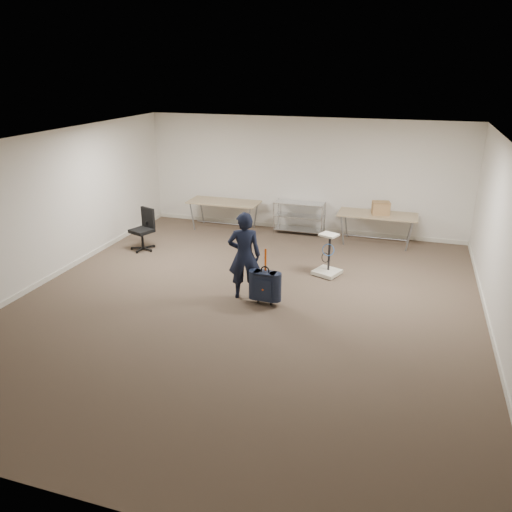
% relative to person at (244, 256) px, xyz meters
% --- Properties ---
extents(ground, '(9.00, 9.00, 0.00)m').
position_rel_person_xyz_m(ground, '(0.11, -0.28, -0.80)').
color(ground, '#4D3A2E').
rests_on(ground, ground).
extents(room_shell, '(8.00, 9.00, 9.00)m').
position_rel_person_xyz_m(room_shell, '(0.11, 1.10, -0.75)').
color(room_shell, silver).
rests_on(room_shell, ground).
extents(folding_table_left, '(1.80, 0.75, 0.73)m').
position_rel_person_xyz_m(folding_table_left, '(-1.79, 3.67, -0.12)').
color(folding_table_left, '#8F7C57').
rests_on(folding_table_left, ground).
extents(folding_table_right, '(1.80, 0.75, 0.73)m').
position_rel_person_xyz_m(folding_table_right, '(2.01, 3.67, -0.12)').
color(folding_table_right, '#8F7C57').
rests_on(folding_table_right, ground).
extents(wire_shelf, '(1.22, 0.47, 0.80)m').
position_rel_person_xyz_m(wire_shelf, '(0.11, 3.92, -0.36)').
color(wire_shelf, silver).
rests_on(wire_shelf, ground).
extents(person, '(0.67, 0.54, 1.60)m').
position_rel_person_xyz_m(person, '(0.00, 0.00, 0.00)').
color(person, black).
rests_on(person, ground).
extents(suitcase, '(0.38, 0.23, 1.03)m').
position_rel_person_xyz_m(suitcase, '(0.43, -0.18, -0.45)').
color(suitcase, black).
rests_on(suitcase, ground).
extents(office_chair, '(0.57, 0.58, 0.94)m').
position_rel_person_xyz_m(office_chair, '(-3.00, 1.71, -0.51)').
color(office_chair, black).
rests_on(office_chair, ground).
extents(equipment_cart, '(0.61, 0.61, 0.86)m').
position_rel_person_xyz_m(equipment_cart, '(1.25, 1.47, -0.57)').
color(equipment_cart, white).
rests_on(equipment_cart, ground).
extents(cardboard_box, '(0.44, 0.37, 0.29)m').
position_rel_person_xyz_m(cardboard_box, '(2.07, 3.66, 0.08)').
color(cardboard_box, brown).
rests_on(cardboard_box, folding_table_right).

